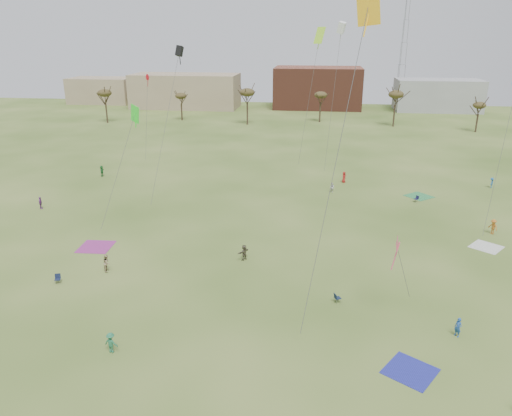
# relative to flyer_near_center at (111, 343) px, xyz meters

# --- Properties ---
(ground) EXTENTS (260.00, 260.00, 0.00)m
(ground) POSITION_rel_flyer_near_center_xyz_m (8.35, 4.58, -0.79)
(ground) COLOR #38551A
(ground) RESTS_ON ground
(flyer_near_center) EXTENTS (1.11, 0.76, 1.58)m
(flyer_near_center) POSITION_rel_flyer_near_center_xyz_m (0.00, 0.00, 0.00)
(flyer_near_center) COLOR #236B46
(flyer_near_center) RESTS_ON ground
(flyer_near_right) EXTENTS (0.64, 0.68, 1.56)m
(flyer_near_right) POSITION_rel_flyer_near_center_xyz_m (25.20, 5.21, -0.01)
(flyer_near_right) COLOR #224F9D
(flyer_near_right) RESTS_ON ground
(spectator_fore_b) EXTENTS (0.78, 0.92, 1.69)m
(spectator_fore_b) POSITION_rel_flyer_near_center_xyz_m (-5.55, 12.06, 0.06)
(spectator_fore_b) COLOR #9D8964
(spectator_fore_b) RESTS_ON ground
(spectator_fore_c) EXTENTS (1.24, 1.51, 1.62)m
(spectator_fore_c) POSITION_rel_flyer_near_center_xyz_m (7.19, 16.18, 0.02)
(spectator_fore_c) COLOR brown
(spectator_fore_c) RESTS_ON ground
(flyer_mid_b) EXTENTS (1.18, 1.32, 1.78)m
(flyer_mid_b) POSITION_rel_flyer_near_center_xyz_m (34.35, 26.46, 0.10)
(flyer_mid_b) COLOR #B66822
(flyer_mid_b) RESTS_ON ground
(spectator_mid_d) EXTENTS (0.61, 1.01, 1.62)m
(spectator_mid_d) POSITION_rel_flyer_near_center_xyz_m (-21.50, 27.78, 0.02)
(spectator_mid_d) COLOR #7A398B
(spectator_mid_d) RESTS_ON ground
(spectator_mid_e) EXTENTS (0.87, 0.85, 1.41)m
(spectator_mid_e) POSITION_rel_flyer_near_center_xyz_m (16.43, 39.65, -0.08)
(spectator_mid_e) COLOR silver
(spectator_mid_e) RESTS_ON ground
(flyer_far_a) EXTENTS (0.98, 1.69, 1.74)m
(flyer_far_a) POSITION_rel_flyer_near_center_xyz_m (-20.06, 43.41, 0.08)
(flyer_far_a) COLOR #267433
(flyer_far_a) RESTS_ON ground
(flyer_far_b) EXTENTS (0.85, 0.98, 1.70)m
(flyer_far_b) POSITION_rel_flyer_near_center_xyz_m (18.32, 44.87, 0.06)
(flyer_far_b) COLOR #A21F1B
(flyer_far_b) RESTS_ON ground
(flyer_far_c) EXTENTS (0.98, 1.16, 1.55)m
(flyer_far_c) POSITION_rel_flyer_near_center_xyz_m (39.94, 44.91, -0.01)
(flyer_far_c) COLOR #1E578B
(flyer_far_c) RESTS_ON ground
(blanket_blue) EXTENTS (4.26, 4.26, 0.03)m
(blanket_blue) POSITION_rel_flyer_near_center_xyz_m (21.01, 0.57, -0.79)
(blanket_blue) COLOR #232898
(blanket_blue) RESTS_ON ground
(blanket_cream) EXTENTS (4.06, 4.06, 0.03)m
(blanket_cream) POSITION_rel_flyer_near_center_xyz_m (32.58, 22.58, -0.79)
(blanket_cream) COLOR silver
(blanket_cream) RESTS_ON ground
(blanket_plum) EXTENTS (3.57, 3.57, 0.03)m
(blanket_plum) POSITION_rel_flyer_near_center_xyz_m (-9.14, 17.22, -0.79)
(blanket_plum) COLOR #992F82
(blanket_plum) RESTS_ON ground
(blanket_olive) EXTENTS (4.43, 4.43, 0.03)m
(blanket_olive) POSITION_rel_flyer_near_center_xyz_m (28.59, 39.36, -0.79)
(blanket_olive) COLOR #328A4A
(blanket_olive) RESTS_ON ground
(camp_chair_left) EXTENTS (0.65, 0.68, 0.87)m
(camp_chair_left) POSITION_rel_flyer_near_center_xyz_m (-9.07, 9.13, -0.53)
(camp_chair_left) COLOR #141D38
(camp_chair_left) RESTS_ON ground
(camp_chair_center) EXTENTS (0.71, 0.69, 0.87)m
(camp_chair_center) POSITION_rel_flyer_near_center_xyz_m (16.33, 9.02, -0.53)
(camp_chair_center) COLOR #142138
(camp_chair_center) RESTS_ON ground
(camp_chair_right) EXTENTS (0.74, 0.73, 0.87)m
(camp_chair_right) POSITION_rel_flyer_near_center_xyz_m (27.71, 36.83, -0.53)
(camp_chair_right) COLOR #161438
(camp_chair_right) RESTS_ON ground
(kites_aloft) EXTENTS (74.07, 62.76, 23.44)m
(kites_aloft) POSITION_rel_flyer_near_center_xyz_m (11.55, 34.89, 17.29)
(kites_aloft) COLOR red
(kites_aloft) RESTS_ON ground
(tree_line) EXTENTS (117.44, 49.32, 8.91)m
(tree_line) POSITION_rel_flyer_near_center_xyz_m (5.50, 83.70, 6.30)
(tree_line) COLOR #3A2B1E
(tree_line) RESTS_ON ground
(building_tan) EXTENTS (32.00, 14.00, 10.00)m
(building_tan) POSITION_rel_flyer_near_center_xyz_m (-26.65, 119.58, 4.21)
(building_tan) COLOR #937F60
(building_tan) RESTS_ON ground
(building_brick) EXTENTS (26.00, 16.00, 12.00)m
(building_brick) POSITION_rel_flyer_near_center_xyz_m (13.35, 124.58, 5.21)
(building_brick) COLOR brown
(building_brick) RESTS_ON ground
(building_grey) EXTENTS (24.00, 12.00, 9.00)m
(building_grey) POSITION_rel_flyer_near_center_xyz_m (48.35, 122.58, 3.71)
(building_grey) COLOR gray
(building_grey) RESTS_ON ground
(building_tan_west) EXTENTS (20.00, 12.00, 8.00)m
(building_tan_west) POSITION_rel_flyer_near_center_xyz_m (-56.65, 126.58, 3.21)
(building_tan_west) COLOR #937F60
(building_tan_west) RESTS_ON ground
(radio_tower) EXTENTS (1.51, 1.72, 41.00)m
(radio_tower) POSITION_rel_flyer_near_center_xyz_m (38.35, 129.58, 18.42)
(radio_tower) COLOR #9EA3A8
(radio_tower) RESTS_ON ground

